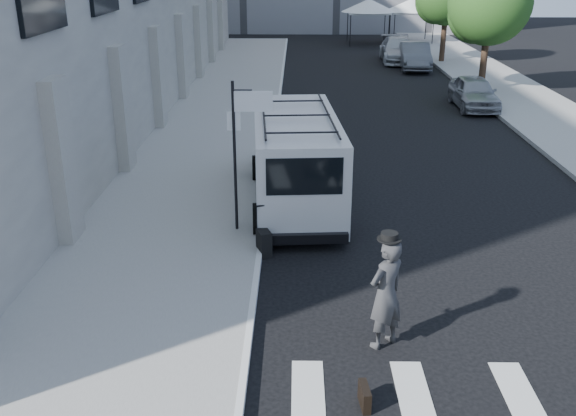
{
  "coord_description": "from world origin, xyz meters",
  "views": [
    {
      "loc": [
        -1.19,
        -10.74,
        6.21
      ],
      "look_at": [
        -1.37,
        1.64,
        1.3
      ],
      "focal_mm": 40.0,
      "sensor_mm": 36.0,
      "label": 1
    }
  ],
  "objects_px": {
    "businessman": "(386,294)",
    "parked_car_b": "(415,56)",
    "cargo_van": "(295,159)",
    "briefcase": "(365,396)",
    "suitcase": "(264,243)",
    "parked_car_c": "(398,50)",
    "parked_car_a": "(474,92)"
  },
  "relations": [
    {
      "from": "businessman",
      "to": "parked_car_c",
      "type": "xyz_separation_m",
      "value": [
        4.7,
        30.9,
        -0.25
      ]
    },
    {
      "from": "cargo_van",
      "to": "parked_car_b",
      "type": "relative_size",
      "value": 1.43
    },
    {
      "from": "businessman",
      "to": "cargo_van",
      "type": "xyz_separation_m",
      "value": [
        -1.53,
        6.71,
        0.25
      ]
    },
    {
      "from": "briefcase",
      "to": "parked_car_c",
      "type": "height_order",
      "value": "parked_car_c"
    },
    {
      "from": "cargo_van",
      "to": "parked_car_b",
      "type": "distance_m",
      "value": 22.61
    },
    {
      "from": "businessman",
      "to": "suitcase",
      "type": "bearing_deg",
      "value": -96.99
    },
    {
      "from": "businessman",
      "to": "parked_car_b",
      "type": "xyz_separation_m",
      "value": [
        5.28,
        28.26,
        -0.24
      ]
    },
    {
      "from": "businessman",
      "to": "parked_car_b",
      "type": "bearing_deg",
      "value": -140.04
    },
    {
      "from": "parked_car_a",
      "to": "parked_car_c",
      "type": "bearing_deg",
      "value": 96.67
    },
    {
      "from": "briefcase",
      "to": "suitcase",
      "type": "xyz_separation_m",
      "value": [
        -1.73,
        5.06,
        0.13
      ]
    },
    {
      "from": "businessman",
      "to": "parked_car_c",
      "type": "bearing_deg",
      "value": -138.11
    },
    {
      "from": "suitcase",
      "to": "parked_car_a",
      "type": "distance_m",
      "value": 16.9
    },
    {
      "from": "cargo_van",
      "to": "parked_car_a",
      "type": "distance_m",
      "value": 13.77
    },
    {
      "from": "parked_car_a",
      "to": "briefcase",
      "type": "bearing_deg",
      "value": -108.06
    },
    {
      "from": "suitcase",
      "to": "parked_car_b",
      "type": "distance_m",
      "value": 25.92
    },
    {
      "from": "parked_car_a",
      "to": "suitcase",
      "type": "bearing_deg",
      "value": -119.11
    },
    {
      "from": "briefcase",
      "to": "parked_car_a",
      "type": "relative_size",
      "value": 0.11
    },
    {
      "from": "suitcase",
      "to": "parked_car_c",
      "type": "relative_size",
      "value": 0.22
    },
    {
      "from": "suitcase",
      "to": "parked_car_b",
      "type": "relative_size",
      "value": 0.25
    },
    {
      "from": "cargo_van",
      "to": "parked_car_c",
      "type": "height_order",
      "value": "cargo_van"
    },
    {
      "from": "briefcase",
      "to": "parked_car_b",
      "type": "distance_m",
      "value": 30.43
    },
    {
      "from": "cargo_van",
      "to": "briefcase",
      "type": "bearing_deg",
      "value": -86.73
    },
    {
      "from": "parked_car_b",
      "to": "parked_car_c",
      "type": "height_order",
      "value": "parked_car_b"
    },
    {
      "from": "briefcase",
      "to": "parked_car_b",
      "type": "relative_size",
      "value": 0.1
    },
    {
      "from": "suitcase",
      "to": "parked_car_c",
      "type": "xyz_separation_m",
      "value": [
        6.9,
        27.45,
        0.43
      ]
    },
    {
      "from": "briefcase",
      "to": "parked_car_b",
      "type": "bearing_deg",
      "value": 73.43
    },
    {
      "from": "cargo_van",
      "to": "businessman",
      "type": "bearing_deg",
      "value": -81.15
    },
    {
      "from": "businessman",
      "to": "suitcase",
      "type": "xyz_separation_m",
      "value": [
        -2.2,
        3.45,
        -0.68
      ]
    },
    {
      "from": "businessman",
      "to": "briefcase",
      "type": "bearing_deg",
      "value": 34.22
    },
    {
      "from": "businessman",
      "to": "parked_car_b",
      "type": "height_order",
      "value": "businessman"
    },
    {
      "from": "cargo_van",
      "to": "parked_car_c",
      "type": "xyz_separation_m",
      "value": [
        6.23,
        24.19,
        -0.5
      ]
    },
    {
      "from": "briefcase",
      "to": "parked_car_a",
      "type": "height_order",
      "value": "parked_car_a"
    }
  ]
}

